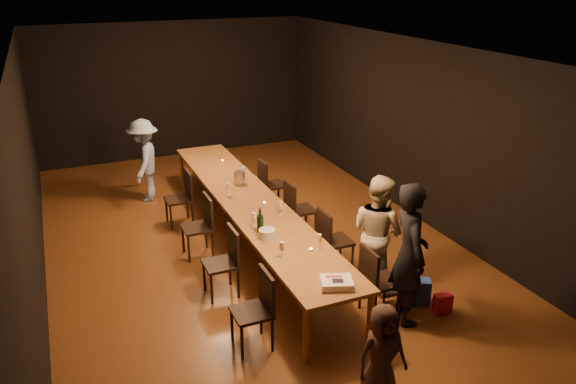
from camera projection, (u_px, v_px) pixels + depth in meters
name	position (u px, v px, depth m)	size (l,w,h in m)	color
ground	(251.00, 245.00, 8.82)	(10.00, 10.00, 0.00)	#4D2D13
room_shell	(248.00, 115.00, 8.05)	(6.04, 10.04, 3.02)	black
table	(250.00, 204.00, 8.56)	(0.90, 6.00, 0.75)	brown
chair_right_0	(381.00, 280.00, 6.91)	(0.42, 0.42, 0.93)	black
chair_right_1	(336.00, 240.00, 7.94)	(0.42, 0.42, 0.93)	black
chair_right_2	(301.00, 209.00, 8.96)	(0.42, 0.42, 0.93)	black
chair_right_3	(273.00, 184.00, 9.98)	(0.42, 0.42, 0.93)	black
chair_left_0	(251.00, 311.00, 6.29)	(0.42, 0.42, 0.93)	black
chair_left_1	(220.00, 263.00, 7.31)	(0.42, 0.42, 0.93)	black
chair_left_2	(197.00, 227.00, 8.34)	(0.42, 0.42, 0.93)	black
chair_left_3	(178.00, 199.00, 9.36)	(0.42, 0.42, 0.93)	black
woman_birthday	(410.00, 254.00, 6.66)	(0.65, 0.43, 1.79)	black
woman_tan	(378.00, 232.00, 7.41)	(0.78, 0.60, 1.60)	#C5B694
man_blue	(144.00, 160.00, 10.28)	(0.99, 0.57, 1.53)	#7D96C2
child	(382.00, 354.00, 5.48)	(0.53, 0.34, 1.08)	#3E2823
gift_bag_red	(442.00, 304.00, 7.03)	(0.23, 0.12, 0.27)	#B61B32
gift_bag_blue	(419.00, 292.00, 7.22)	(0.27, 0.18, 0.34)	#2742AA
birthday_cake	(336.00, 283.00, 6.24)	(0.43, 0.39, 0.08)	white
plate_stack	(267.00, 234.00, 7.34)	(0.22, 0.22, 0.12)	silver
champagne_bottle	(260.00, 220.00, 7.45)	(0.09, 0.09, 0.37)	black
ice_bucket	(239.00, 178.00, 9.17)	(0.19, 0.19, 0.21)	#A5A5A9
wineglass_0	(282.00, 250.00, 6.84)	(0.06, 0.06, 0.21)	beige
wineglass_1	(319.00, 242.00, 7.03)	(0.06, 0.06, 0.21)	beige
wineglass_2	(254.00, 220.00, 7.65)	(0.06, 0.06, 0.21)	silver
wineglass_3	(281.00, 208.00, 8.01)	(0.06, 0.06, 0.21)	beige
wineglass_4	(229.00, 189.00, 8.71)	(0.06, 0.06, 0.21)	silver
wineglass_5	(243.00, 173.00, 9.40)	(0.06, 0.06, 0.21)	silver
tealight_near	(311.00, 250.00, 7.02)	(0.05, 0.05, 0.03)	#B2B7B2
tealight_mid	(264.00, 203.00, 8.41)	(0.05, 0.05, 0.03)	#B2B7B2
tealight_far	(222.00, 161.00, 10.24)	(0.05, 0.05, 0.03)	#B2B7B2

